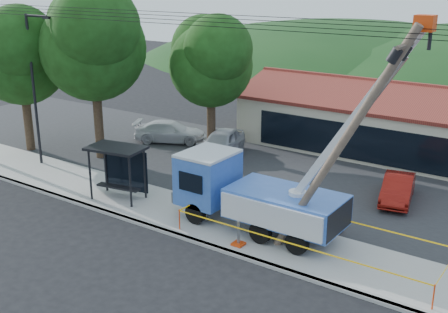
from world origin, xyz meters
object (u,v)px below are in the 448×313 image
(bus_shelter, at_px, (119,160))
(utility_truck, at_px, (254,192))
(car_white, at_px, (171,143))
(leaning_pole, at_px, (346,138))
(car_red, at_px, (396,203))
(car_silver, at_px, (221,157))

(bus_shelter, bearing_deg, utility_truck, -3.91)
(bus_shelter, relative_size, car_white, 0.63)
(car_white, bearing_deg, leaning_pole, -146.02)
(car_red, height_order, car_white, car_white)
(utility_truck, height_order, leaning_pole, utility_truck)
(bus_shelter, relative_size, car_red, 0.76)
(leaning_pole, bearing_deg, car_silver, 143.57)
(leaning_pole, relative_size, car_red, 2.34)
(car_silver, xyz_separation_m, car_red, (11.62, -0.95, 0.00))
(bus_shelter, bearing_deg, car_white, 105.80)
(utility_truck, relative_size, car_white, 2.19)
(car_silver, bearing_deg, leaning_pole, -51.38)
(leaning_pole, xyz_separation_m, bus_shelter, (-11.98, -0.00, -3.13))
(car_white, bearing_deg, car_silver, -124.35)
(leaning_pole, bearing_deg, car_white, 150.46)
(utility_truck, xyz_separation_m, car_silver, (-7.35, 7.91, -1.85))
(utility_truck, distance_m, bus_shelter, 7.57)
(car_silver, relative_size, car_white, 1.00)
(bus_shelter, bearing_deg, car_red, 23.27)
(car_silver, bearing_deg, car_red, -19.64)
(leaning_pole, relative_size, car_silver, 1.94)
(leaning_pole, distance_m, car_silver, 15.61)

